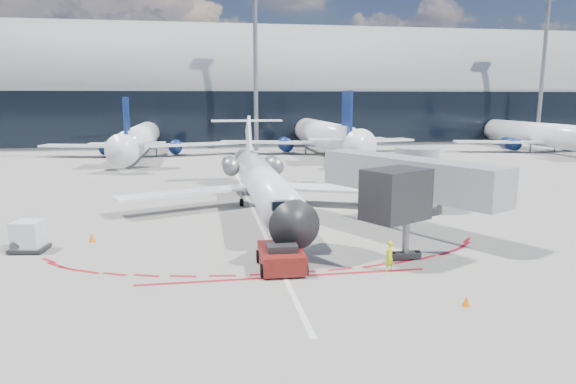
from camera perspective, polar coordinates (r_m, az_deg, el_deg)
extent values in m
plane|color=gray|center=(35.79, -3.32, -3.22)|extent=(260.00, 260.00, 0.00)
cube|color=silver|center=(37.72, -3.66, -2.50)|extent=(0.25, 40.00, 0.01)
cube|color=maroon|center=(24.85, -0.38, -9.41)|extent=(14.00, 0.25, 0.01)
cube|color=gray|center=(99.70, -7.49, 8.38)|extent=(150.00, 24.00, 10.00)
cylinder|color=gray|center=(99.66, -7.56, 11.26)|extent=(150.00, 24.00, 24.00)
cube|color=black|center=(87.67, -7.19, 8.12)|extent=(150.00, 0.20, 9.00)
cube|color=gray|center=(33.01, 13.23, 1.73)|extent=(8.22, 12.61, 2.30)
cube|color=black|center=(26.63, 11.91, -0.27)|extent=(3.86, 3.44, 2.60)
cylinder|color=slate|center=(27.82, 12.96, -4.93)|extent=(0.36, 0.36, 2.40)
cube|color=black|center=(28.09, 12.88, -6.85)|extent=(1.60, 0.60, 0.30)
cylinder|color=gray|center=(39.60, 14.05, 1.35)|extent=(3.20, 3.20, 4.80)
cylinder|color=black|center=(39.98, 13.91, -1.69)|extent=(4.00, 4.00, 0.50)
cylinder|color=slate|center=(83.13, -3.62, 13.23)|extent=(0.70, 0.70, 25.00)
cylinder|color=slate|center=(101.40, 26.43, 11.68)|extent=(0.70, 0.70, 25.00)
cylinder|color=white|center=(38.05, -2.80, 1.04)|extent=(2.57, 20.92, 2.57)
cone|color=black|center=(26.60, 0.21, -3.06)|extent=(2.57, 2.66, 2.57)
cone|color=white|center=(50.03, -4.45, 3.29)|extent=(2.57, 3.42, 2.57)
cube|color=black|center=(27.95, -0.32, -1.30)|extent=(1.62, 1.33, 0.52)
cube|color=white|center=(39.38, -11.59, -0.11)|extent=(10.18, 6.04, 0.30)
cube|color=white|center=(40.67, 5.24, 0.40)|extent=(10.18, 6.04, 0.30)
cube|color=white|center=(48.86, -4.39, 5.80)|extent=(0.24, 4.46, 4.54)
cube|color=white|center=(50.73, -4.63, 7.91)|extent=(6.85, 1.52, 0.15)
cylinder|color=slate|center=(46.10, -6.45, 2.94)|extent=(1.43, 3.23, 1.43)
cylinder|color=slate|center=(46.47, -1.64, 3.06)|extent=(1.43, 3.23, 1.43)
cylinder|color=black|center=(30.01, -0.78, -5.37)|extent=(0.21, 0.53, 0.53)
cylinder|color=black|center=(40.59, -5.18, -1.17)|extent=(0.29, 0.61, 0.61)
cylinder|color=black|center=(40.90, -1.19, -1.04)|extent=(0.29, 0.61, 0.61)
cylinder|color=slate|center=(29.94, -0.78, -4.90)|extent=(0.17, 0.17, 1.05)
cube|color=#5D0D0F|center=(25.84, -0.77, -7.29)|extent=(2.16, 3.39, 0.94)
cube|color=black|center=(25.36, -0.68, -6.16)|extent=(1.49, 1.28, 0.37)
cylinder|color=slate|center=(28.08, -1.39, -6.28)|extent=(0.16, 2.72, 0.10)
cylinder|color=black|center=(24.73, -2.72, -8.72)|extent=(0.31, 0.67, 0.67)
cylinder|color=black|center=(24.98, 1.86, -8.51)|extent=(0.31, 0.67, 0.67)
cylinder|color=black|center=(26.90, -3.21, -7.12)|extent=(0.31, 0.67, 0.67)
cylinder|color=black|center=(27.13, 1.00, -6.95)|extent=(0.31, 0.67, 0.67)
imported|color=#C9E217|center=(25.89, 11.17, -6.99)|extent=(0.67, 0.60, 1.55)
cube|color=black|center=(32.16, -26.79, -5.63)|extent=(2.05, 1.82, 0.20)
cube|color=silver|center=(31.96, -26.91, -4.20)|extent=(1.66, 1.59, 1.47)
cylinder|color=black|center=(32.00, -28.43, -5.98)|extent=(0.12, 0.20, 0.18)
cylinder|color=black|center=(31.35, -26.04, -6.10)|extent=(0.12, 0.20, 0.18)
cylinder|color=black|center=(33.02, -27.49, -5.42)|extent=(0.12, 0.20, 0.18)
cylinder|color=black|center=(32.39, -25.15, -5.52)|extent=(0.12, 0.20, 0.18)
cone|color=#FF6D05|center=(32.71, -20.94, -4.73)|extent=(0.39, 0.39, 0.55)
cone|color=#FF6D05|center=(22.74, 19.20, -11.36)|extent=(0.33, 0.33, 0.46)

